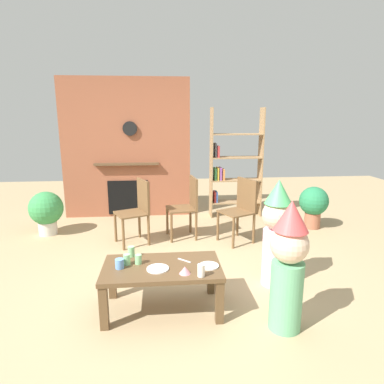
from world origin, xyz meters
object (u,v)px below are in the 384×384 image
paper_cup_center (131,252)px  child_with_cone_hat (288,263)px  child_in_pink (277,230)px  dining_chair_left (137,208)px  dining_chair_middle (187,204)px  coffee_table (162,273)px  paper_cup_near_right (120,264)px  potted_plant_tall (314,204)px  bookshelf (232,167)px  paper_cup_far_right (127,259)px  paper_plate_rear (209,266)px  paper_cup_near_left (201,270)px  dining_chair_right (241,206)px  paper_cup_far_left (138,259)px  paper_plate_front (158,269)px  birthday_cake_slice (185,270)px  potted_plant_short (46,210)px

paper_cup_center → child_with_cone_hat: size_ratio=0.09×
child_in_pink → dining_chair_left: 2.04m
paper_cup_center → dining_chair_middle: (0.68, 1.66, 0.02)m
coffee_table → child_in_pink: bearing=17.6°
paper_cup_near_right → potted_plant_tall: (2.79, 2.13, -0.08)m
bookshelf → dining_chair_middle: bearing=-130.3°
paper_cup_far_right → paper_plate_rear: paper_cup_far_right is taller
paper_cup_near_right → child_in_pink: 1.62m
paper_cup_near_left → dining_chair_right: size_ratio=0.12×
paper_cup_near_right → dining_chair_middle: bearing=68.3°
coffee_table → child_with_cone_hat: 1.12m
bookshelf → child_with_cone_hat: bookshelf is taller
paper_cup_near_right → dining_chair_right: size_ratio=0.10×
dining_chair_left → paper_cup_far_left: bearing=70.2°
paper_cup_center → paper_cup_far_right: paper_cup_center is taller
child_with_cone_hat → child_in_pink: size_ratio=0.98×
child_in_pink → child_with_cone_hat: bearing=60.2°
paper_cup_far_right → paper_plate_front: paper_cup_far_right is taller
paper_cup_near_right → paper_plate_rear: bearing=-2.6°
coffee_table → paper_cup_far_left: size_ratio=12.05×
paper_plate_rear → dining_chair_middle: (-0.04, 1.94, 0.07)m
coffee_table → paper_plate_front: bearing=-118.3°
bookshelf → birthday_cake_slice: bookshelf is taller
paper_cup_far_left → paper_plate_rear: (0.64, -0.12, -0.04)m
paper_cup_near_left → dining_chair_left: dining_chair_left is taller
paper_plate_rear → dining_chair_right: bearing=67.6°
paper_cup_near_left → potted_plant_tall: size_ratio=0.16×
coffee_table → potted_plant_short: size_ratio=1.63×
paper_cup_near_right → dining_chair_middle: (0.76, 1.91, 0.03)m
coffee_table → dining_chair_right: 2.02m
coffee_table → child_in_pink: child_in_pink is taller
potted_plant_tall → dining_chair_right: bearing=-160.6°
potted_plant_short → paper_plate_front: bearing=-53.4°
birthday_cake_slice → potted_plant_tall: bearing=45.9°
paper_cup_near_left → paper_plate_front: 0.41m
paper_cup_near_left → dining_chair_middle: bearing=88.6°
paper_cup_near_right → potted_plant_tall: 3.51m
dining_chair_left → dining_chair_middle: 0.73m
coffee_table → paper_cup_center: (-0.29, 0.24, 0.12)m
paper_cup_far_left → paper_plate_front: bearing=-36.7°
child_in_pink → potted_plant_tall: (1.22, 1.74, -0.20)m
paper_plate_front → child_in_pink: 1.32m
paper_cup_far_left → potted_plant_short: size_ratio=0.14×
paper_cup_center → paper_cup_far_left: size_ratio=1.15×
bookshelf → paper_plate_front: 3.28m
dining_chair_right → bookshelf: bearing=-121.6°
child_with_cone_hat → dining_chair_left: size_ratio=1.25×
dining_chair_middle → dining_chair_right: size_ratio=1.00×
paper_cup_near_left → child_in_pink: child_in_pink is taller
paper_plate_rear → bookshelf: bearing=74.4°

